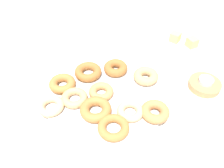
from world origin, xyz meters
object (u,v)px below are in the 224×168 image
donut_0 (146,76)px  donut_3 (75,98)px  donut_1 (88,72)px  melon_chunk_right (192,42)px  donut_10 (51,106)px  donut_6 (116,68)px  donut_7 (113,128)px  candle_holder (204,85)px  tealight (206,81)px  donut_8 (96,109)px  donut_9 (130,111)px  donut_4 (62,84)px  donut_plate (106,97)px  donut_2 (101,92)px  fruit_bowl (181,48)px  donut_5 (155,112)px  melon_chunk_left (175,37)px

donut_0 → donut_3: donut_0 is taller
donut_1 → melon_chunk_right: bearing=64.5°
donut_0 → donut_10: 0.33m
donut_6 → donut_7: bearing=-47.8°
candle_holder → tealight: (-0.00, 0.00, 0.02)m
donut_1 → donut_8: bearing=-34.0°
donut_7 → tealight: size_ratio=1.86×
donut_9 → donut_10: size_ratio=0.99×
donut_3 → donut_6: size_ratio=0.98×
donut_3 → donut_4: size_ratio=0.94×
donut_3 → donut_9: 0.18m
donut_3 → candle_holder: 0.44m
donut_plate → donut_2: bearing=-153.3°
donut_0 → donut_8: (-0.02, -0.22, -0.00)m
melon_chunk_right → donut_0: bearing=-94.8°
donut_1 → fruit_bowl: (0.15, 0.36, -0.01)m
donut_10 → donut_9: bearing=39.3°
donut_0 → donut_4: 0.28m
donut_7 → candle_holder: bearing=74.9°
donut_5 → donut_plate: bearing=-163.4°
donut_5 → donut_8: (-0.13, -0.12, 0.00)m
donut_6 → tealight: donut_6 is taller
donut_plate → donut_8: 0.08m
melon_chunk_left → melon_chunk_right: (0.07, 0.01, 0.00)m
fruit_bowl → donut_7: bearing=-80.7°
donut_7 → donut_plate: bearing=145.0°
donut_3 → donut_4: bearing=171.7°
donut_plate → donut_6: size_ratio=4.54×
donut_1 → donut_plate: bearing=-13.1°
donut_0 → donut_8: 0.22m
donut_5 → donut_10: bearing=-140.1°
candle_holder → fruit_bowl: (-0.17, 0.12, 0.00)m
donut_2 → donut_1: bearing=161.9°
donut_3 → melon_chunk_right: bearing=76.1°
donut_7 → melon_chunk_right: (-0.04, 0.48, 0.02)m
donut_plate → candle_holder: size_ratio=3.58×
melon_chunk_left → candle_holder: bearing=-30.2°
candle_holder → melon_chunk_left: 0.24m
donut_plate → donut_5: size_ratio=4.48×
donut_6 → candle_holder: (0.26, 0.16, -0.02)m
candle_holder → tealight: size_ratio=2.22×
donut_2 → fruit_bowl: (0.05, 0.39, -0.01)m
donut_10 → candle_holder: bearing=56.2°
donut_1 → donut_6: bearing=55.8°
fruit_bowl → donut_9: bearing=-79.6°
donut_8 → donut_1: bearing=146.0°
melon_chunk_left → donut_4: bearing=-105.8°
donut_9 → tealight: (0.10, 0.27, 0.00)m
donut_5 → melon_chunk_right: bearing=104.7°
donut_7 → fruit_bowl: (-0.08, 0.46, -0.01)m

